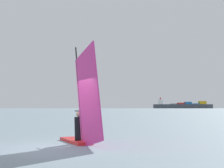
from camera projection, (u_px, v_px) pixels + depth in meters
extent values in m
plane|color=gray|center=(55.00, 148.00, 9.49)|extent=(4000.00, 4000.00, 0.00)
cube|color=red|center=(75.00, 141.00, 10.97)|extent=(1.96, 2.13, 0.12)
cylinder|color=black|center=(79.00, 92.00, 10.83)|extent=(0.69, 0.79, 3.88)
cube|color=#D8338C|center=(88.00, 95.00, 10.02)|extent=(1.79, 2.07, 3.97)
cylinder|color=black|center=(83.00, 111.00, 10.34)|extent=(1.26, 1.46, 0.04)
cylinder|color=black|center=(79.00, 129.00, 10.71)|extent=(0.51, 0.52, 0.95)
sphere|color=tan|center=(79.00, 114.00, 10.76)|extent=(0.22, 0.22, 0.22)
cube|color=#3F444C|center=(182.00, 106.00, 857.84)|extent=(186.68, 58.46, 13.00)
cube|color=silver|center=(160.00, 102.00, 862.55)|extent=(15.80, 26.55, 15.67)
cylinder|color=red|center=(160.00, 99.00, 863.51)|extent=(4.00, 4.00, 6.00)
cube|color=#99999E|center=(173.00, 104.00, 859.93)|extent=(24.50, 27.32, 2.60)
cube|color=red|center=(181.00, 103.00, 858.93)|extent=(24.50, 27.32, 5.20)
cube|color=#1E66AD|center=(188.00, 103.00, 857.92)|extent=(24.50, 27.32, 7.80)
cube|color=#1E66AD|center=(195.00, 104.00, 856.57)|extent=(24.50, 27.32, 2.60)
cube|color=gold|center=(202.00, 103.00, 855.80)|extent=(24.50, 27.32, 10.40)
cube|color=#756B56|center=(183.00, 105.00, 1510.57)|extent=(1381.04, 445.68, 30.38)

